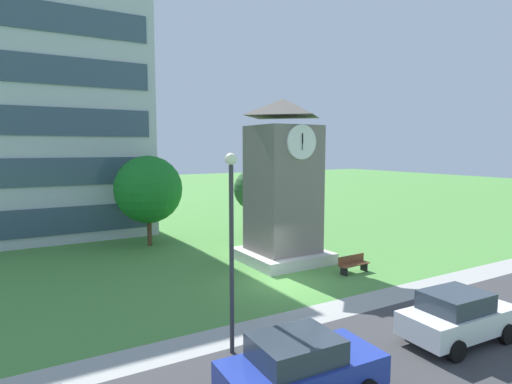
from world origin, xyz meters
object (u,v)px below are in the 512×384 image
tree_near_tower (148,189)px  parked_car_white (458,316)px  tree_streetside (255,190)px  clock_tower (283,191)px  parked_car_blue (301,367)px  street_lamp (231,232)px  park_bench (353,264)px

tree_near_tower → parked_car_white: (4.63, -18.79, -2.81)m
tree_streetside → tree_near_tower: tree_near_tower is taller
clock_tower → parked_car_blue: size_ratio=2.13×
tree_near_tower → parked_car_blue: tree_near_tower is taller
clock_tower → parked_car_blue: 13.68m
parked_car_white → clock_tower: bearing=86.5°
street_lamp → tree_streetside: size_ratio=1.27×
tree_streetside → parked_car_blue: bearing=-117.1°
street_lamp → tree_near_tower: bearing=82.4°
street_lamp → parked_car_white: street_lamp is taller
clock_tower → parked_car_white: size_ratio=2.21×
park_bench → parked_car_white: size_ratio=0.45×
tree_near_tower → parked_car_white: bearing=-76.2°
tree_near_tower → parked_car_white: size_ratio=1.44×
street_lamp → tree_near_tower: size_ratio=1.06×
clock_tower → tree_streetside: bearing=72.1°
park_bench → tree_near_tower: 13.73m
park_bench → tree_near_tower: tree_near_tower is taller
street_lamp → tree_streetside: (9.65, 15.07, -0.48)m
park_bench → tree_streetside: size_ratio=0.37×
clock_tower → parked_car_white: 11.69m
street_lamp → park_bench: bearing=25.7°
parked_car_blue → parked_car_white: 6.39m
clock_tower → street_lamp: (-7.42, -8.18, -0.16)m
park_bench → tree_near_tower: bearing=122.3°
park_bench → tree_near_tower: (-7.13, 11.29, 3.21)m
tree_near_tower → parked_car_white: 19.55m
clock_tower → parked_car_white: (-0.70, -11.25, -3.11)m
clock_tower → park_bench: size_ratio=4.93×
street_lamp → parked_car_blue: street_lamp is taller
clock_tower → parked_car_blue: (-7.09, -11.28, -3.11)m
clock_tower → street_lamp: bearing=-132.2°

